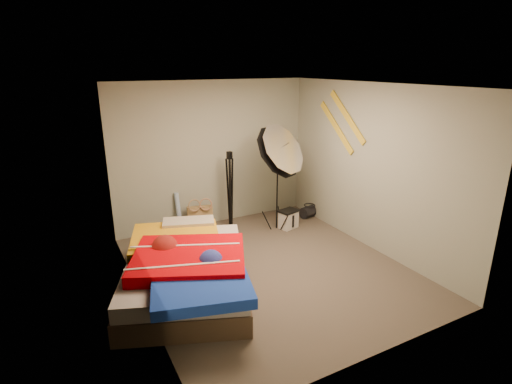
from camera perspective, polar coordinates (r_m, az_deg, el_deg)
floor at (r=5.71m, az=1.97°, el=-10.91°), size 4.00×4.00×0.00m
ceiling at (r=5.01m, az=2.28°, el=15.00°), size 4.00×4.00×0.00m
wall_back at (r=6.97m, az=-6.16°, el=5.36°), size 3.50×0.00×3.50m
wall_front at (r=3.74m, az=17.71°, el=-6.68°), size 3.50×0.00×3.50m
wall_left at (r=4.64m, az=-16.94°, el=-1.78°), size 0.00×4.00×4.00m
wall_right at (r=6.26m, az=16.16°, el=3.30°), size 0.00×4.00×4.00m
tote_bag at (r=6.93m, az=-7.97°, el=-3.76°), size 0.46×0.28×0.44m
wrapping_roll at (r=6.92m, az=-10.98°, el=-2.86°), size 0.10×0.20×0.68m
camera_case at (r=7.01m, az=4.65°, el=-3.96°), size 0.35×0.28×0.30m
duffel_bag at (r=7.55m, az=7.61°, el=-2.77°), size 0.39×0.28×0.21m
wall_stripe_upper at (r=6.55m, az=12.91°, el=10.43°), size 0.02×0.91×0.78m
wall_stripe_lower at (r=6.77m, az=11.41°, el=9.04°), size 0.02×0.91×0.78m
bed at (r=5.14m, az=-9.85°, el=-10.80°), size 2.10×2.56×0.61m
photo_umbrella at (r=6.42m, az=3.12°, el=5.66°), size 1.00×0.95×1.94m
camera_tripod at (r=6.80m, az=-3.72°, el=1.01°), size 0.09×0.09×1.36m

